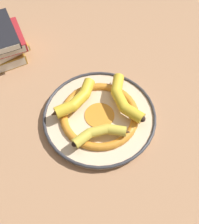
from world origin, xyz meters
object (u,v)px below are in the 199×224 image
(decorative_bowl, at_px, (100,116))
(banana_c, at_px, (100,133))
(banana_a, at_px, (76,100))
(book_stack, at_px, (1,43))
(banana_b, at_px, (123,98))

(decorative_bowl, xyz_separation_m, banana_c, (-0.02, 0.08, 0.03))
(banana_a, bearing_deg, decorative_bowl, -76.62)
(book_stack, bearing_deg, decorative_bowl, 23.87)
(decorative_bowl, height_order, banana_b, banana_b)
(banana_b, distance_m, book_stack, 0.49)
(banana_a, height_order, book_stack, book_stack)
(banana_b, xyz_separation_m, book_stack, (0.47, -0.14, 0.01))
(banana_a, bearing_deg, book_stack, 88.12)
(banana_a, distance_m, banana_c, 0.14)
(decorative_bowl, distance_m, banana_b, 0.09)
(banana_c, xyz_separation_m, book_stack, (0.42, -0.28, 0.01))
(banana_a, height_order, banana_b, banana_a)
(book_stack, bearing_deg, banana_a, 21.16)
(decorative_bowl, distance_m, book_stack, 0.45)
(banana_a, relative_size, banana_c, 1.06)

